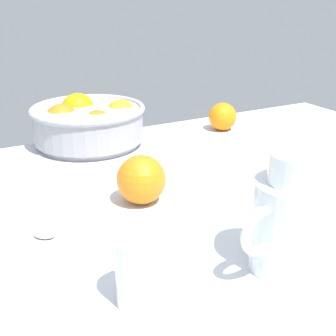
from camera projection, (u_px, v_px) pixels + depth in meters
The scene contains 7 objects.
ground_plane at pixel (176, 222), 71.88cm from camera, with size 137.02×88.07×3.00cm, color silver.
fruit_bowl at pixel (88, 123), 100.20cm from camera, with size 24.65×24.65×10.41cm.
juice_pitcher at pixel (291, 224), 56.07cm from camera, with size 14.94×9.97×15.92cm.
juice_glass at pixel (142, 273), 50.39cm from camera, with size 5.73×5.73×8.11cm.
loose_orange_0 at pixel (223, 117), 110.65cm from camera, with size 6.62×6.62×6.62cm, color orange.
loose_orange_1 at pixel (141, 180), 73.63cm from camera, with size 7.92×7.92×7.92cm, color orange.
spoon at pixel (63, 238), 63.66cm from camera, with size 10.39×11.24×1.00cm.
Camera 1 is at (-31.18, -55.42, 33.08)cm, focal length 49.47 mm.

